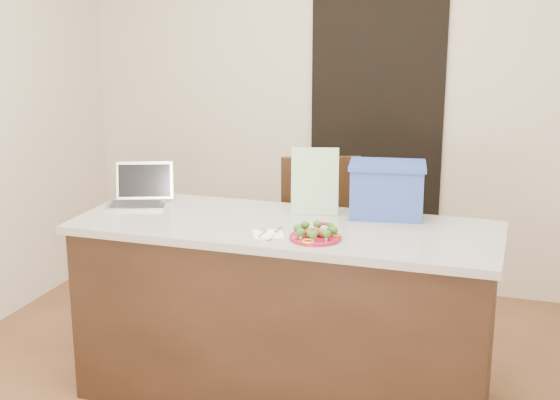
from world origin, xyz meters
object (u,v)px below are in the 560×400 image
(plate, at_px, (315,237))
(chair, at_px, (315,237))
(island, at_px, (285,312))
(yogurt_bottle, at_px, (324,232))
(blue_box, at_px, (387,189))
(napkin, at_px, (268,234))
(laptop, at_px, (140,193))

(plate, bearing_deg, chair, 105.19)
(chair, bearing_deg, island, -106.51)
(island, height_order, yogurt_bottle, yogurt_bottle)
(blue_box, bearing_deg, plate, -125.10)
(napkin, height_order, laptop, laptop)
(napkin, relative_size, blue_box, 0.34)
(yogurt_bottle, distance_m, laptop, 1.12)
(island, xyz_separation_m, chair, (-0.06, 0.79, 0.15))
(yogurt_bottle, distance_m, chair, 1.06)
(napkin, height_order, blue_box, blue_box)
(laptop, distance_m, chair, 1.09)
(island, xyz_separation_m, yogurt_bottle, (0.24, -0.17, 0.49))
(blue_box, xyz_separation_m, chair, (-0.50, 0.50, -0.45))
(chair, bearing_deg, laptop, -160.70)
(plate, height_order, napkin, plate)
(laptop, bearing_deg, blue_box, -13.48)
(napkin, bearing_deg, chair, 92.34)
(chair, bearing_deg, blue_box, -65.69)
(chair, bearing_deg, yogurt_bottle, -93.38)
(blue_box, bearing_deg, yogurt_bottle, -122.38)
(plate, bearing_deg, laptop, 163.17)
(plate, bearing_deg, blue_box, 64.03)
(laptop, bearing_deg, plate, -37.63)
(laptop, relative_size, chair, 0.33)
(napkin, bearing_deg, island, 83.84)
(yogurt_bottle, bearing_deg, napkin, -175.33)
(laptop, bearing_deg, chair, 19.41)
(plate, relative_size, napkin, 1.73)
(napkin, relative_size, yogurt_bottle, 1.82)
(island, relative_size, yogurt_bottle, 27.20)
(island, relative_size, chair, 1.92)
(plate, distance_m, laptop, 1.09)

